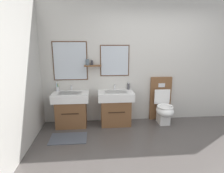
% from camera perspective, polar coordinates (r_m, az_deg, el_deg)
% --- Properties ---
extents(ground_plane, '(6.35, 4.86, 0.10)m').
position_cam_1_polar(ground_plane, '(3.23, 21.22, -21.76)').
color(ground_plane, '#4C4744').
rests_on(ground_plane, ground).
extents(wall_back, '(5.15, 0.27, 2.70)m').
position_cam_1_polar(wall_back, '(4.32, 12.22, 7.55)').
color(wall_back, beige).
rests_on(wall_back, ground).
extents(bath_mat, '(0.68, 0.44, 0.01)m').
position_cam_1_polar(bath_mat, '(3.73, -13.13, -15.12)').
color(bath_mat, '#474C56').
rests_on(bath_mat, ground).
extents(vanity_sink_left, '(0.75, 0.49, 0.73)m').
position_cam_1_polar(vanity_sink_left, '(4.11, -12.30, -6.44)').
color(vanity_sink_left, brown).
rests_on(vanity_sink_left, ground).
extents(tap_on_left_sink, '(0.03, 0.13, 0.11)m').
position_cam_1_polar(tap_on_left_sink, '(4.16, -12.28, -0.26)').
color(tap_on_left_sink, silver).
rests_on(tap_on_left_sink, vanity_sink_left).
extents(vanity_sink_right, '(0.75, 0.49, 0.73)m').
position_cam_1_polar(vanity_sink_right, '(4.10, 1.07, -6.19)').
color(vanity_sink_right, brown).
rests_on(vanity_sink_right, ground).
extents(tap_on_right_sink, '(0.03, 0.13, 0.11)m').
position_cam_1_polar(tap_on_right_sink, '(4.15, 0.84, 0.00)').
color(tap_on_right_sink, silver).
rests_on(tap_on_right_sink, vanity_sink_right).
extents(toilet, '(0.48, 0.62, 1.00)m').
position_cam_1_polar(toilet, '(4.34, 15.15, -5.74)').
color(toilet, brown).
rests_on(toilet, ground).
extents(toothbrush_cup, '(0.07, 0.08, 0.21)m').
position_cam_1_polar(toothbrush_cup, '(4.20, -16.31, -0.53)').
color(toothbrush_cup, silver).
rests_on(toothbrush_cup, vanity_sink_left).
extents(soap_dispenser, '(0.06, 0.06, 0.17)m').
position_cam_1_polar(soap_dispenser, '(4.19, 5.02, 0.07)').
color(soap_dispenser, '#4C4C51').
rests_on(soap_dispenser, vanity_sink_right).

